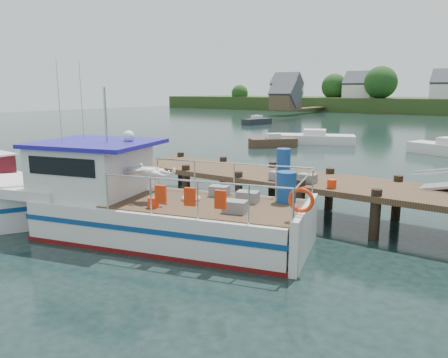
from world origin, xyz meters
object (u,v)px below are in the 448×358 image
Objects in this scene: moored_rowboat at (273,142)px; lobster_boat at (131,204)px; moored_a at (314,138)px; moored_e at (257,121)px.

lobster_boat is at bearing -90.96° from moored_rowboat.
moored_rowboat is (-6.82, 21.75, -0.59)m from lobster_boat.
lobster_boat is 1.63× the size of moored_a.
moored_a is (1.86, 3.96, 0.05)m from moored_rowboat.
moored_a is at bearing 85.97° from lobster_boat.
moored_a is 21.59m from moored_e.
moored_e is at bearing 131.26° from moored_a.
lobster_boat reaches higher than moored_e.
lobster_boat is 26.19m from moored_a.
moored_e is at bearing 105.59° from moored_rowboat.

